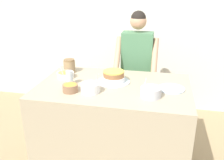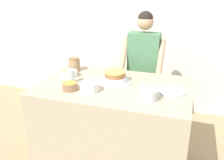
{
  "view_description": "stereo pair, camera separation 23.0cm",
  "coord_description": "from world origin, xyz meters",
  "px_view_note": "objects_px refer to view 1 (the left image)",
  "views": [
    {
      "loc": [
        0.43,
        -1.69,
        1.84
      ],
      "look_at": [
        -0.01,
        0.41,
        1.0
      ],
      "focal_mm": 40.0,
      "sensor_mm": 36.0,
      "label": 1
    },
    {
      "loc": [
        0.65,
        -1.63,
        1.84
      ],
      "look_at": [
        -0.01,
        0.41,
        1.0
      ],
      "focal_mm": 40.0,
      "sensor_mm": 36.0,
      "label": 2
    }
  ],
  "objects_px": {
    "person_baker": "(137,63)",
    "cake": "(114,77)",
    "frosting_bowl_orange": "(70,88)",
    "ceramic_plate": "(171,89)",
    "frosting_bowl_pink": "(90,87)",
    "stoneware_jar": "(69,66)",
    "drinking_glass": "(70,78)",
    "frosting_bowl_yellow": "(65,75)",
    "frosting_bowl_white": "(151,92)"
  },
  "relations": [
    {
      "from": "frosting_bowl_yellow",
      "to": "drinking_glass",
      "type": "height_order",
      "value": "frosting_bowl_yellow"
    },
    {
      "from": "frosting_bowl_white",
      "to": "drinking_glass",
      "type": "bearing_deg",
      "value": 170.87
    },
    {
      "from": "frosting_bowl_pink",
      "to": "stoneware_jar",
      "type": "relative_size",
      "value": 1.25
    },
    {
      "from": "frosting_bowl_yellow",
      "to": "stoneware_jar",
      "type": "height_order",
      "value": "frosting_bowl_yellow"
    },
    {
      "from": "frosting_bowl_yellow",
      "to": "frosting_bowl_orange",
      "type": "bearing_deg",
      "value": -61.79
    },
    {
      "from": "cake",
      "to": "frosting_bowl_pink",
      "type": "height_order",
      "value": "frosting_bowl_pink"
    },
    {
      "from": "frosting_bowl_orange",
      "to": "stoneware_jar",
      "type": "distance_m",
      "value": 0.53
    },
    {
      "from": "frosting_bowl_pink",
      "to": "ceramic_plate",
      "type": "xyz_separation_m",
      "value": [
        0.71,
        0.21,
        -0.04
      ]
    },
    {
      "from": "cake",
      "to": "frosting_bowl_pink",
      "type": "distance_m",
      "value": 0.32
    },
    {
      "from": "person_baker",
      "to": "frosting_bowl_pink",
      "type": "distance_m",
      "value": 0.97
    },
    {
      "from": "person_baker",
      "to": "frosting_bowl_pink",
      "type": "height_order",
      "value": "person_baker"
    },
    {
      "from": "cake",
      "to": "frosting_bowl_yellow",
      "type": "relative_size",
      "value": 1.67
    },
    {
      "from": "person_baker",
      "to": "frosting_bowl_white",
      "type": "relative_size",
      "value": 8.78
    },
    {
      "from": "person_baker",
      "to": "frosting_bowl_yellow",
      "type": "height_order",
      "value": "person_baker"
    },
    {
      "from": "frosting_bowl_orange",
      "to": "ceramic_plate",
      "type": "bearing_deg",
      "value": 14.99
    },
    {
      "from": "cake",
      "to": "drinking_glass",
      "type": "height_order",
      "value": "drinking_glass"
    },
    {
      "from": "frosting_bowl_white",
      "to": "frosting_bowl_pink",
      "type": "height_order",
      "value": "frosting_bowl_pink"
    },
    {
      "from": "stoneware_jar",
      "to": "frosting_bowl_white",
      "type": "bearing_deg",
      "value": -26.86
    },
    {
      "from": "frosting_bowl_white",
      "to": "frosting_bowl_orange",
      "type": "bearing_deg",
      "value": -177.0
    },
    {
      "from": "frosting_bowl_orange",
      "to": "ceramic_plate",
      "type": "relative_size",
      "value": 0.56
    },
    {
      "from": "person_baker",
      "to": "cake",
      "type": "relative_size",
      "value": 4.87
    },
    {
      "from": "cake",
      "to": "frosting_bowl_white",
      "type": "distance_m",
      "value": 0.46
    },
    {
      "from": "person_baker",
      "to": "frosting_bowl_orange",
      "type": "height_order",
      "value": "person_baker"
    },
    {
      "from": "frosting_bowl_pink",
      "to": "frosting_bowl_white",
      "type": "bearing_deg",
      "value": 1.39
    },
    {
      "from": "cake",
      "to": "frosting_bowl_orange",
      "type": "xyz_separation_m",
      "value": [
        -0.33,
        -0.3,
        -0.01
      ]
    },
    {
      "from": "frosting_bowl_pink",
      "to": "ceramic_plate",
      "type": "bearing_deg",
      "value": 16.75
    },
    {
      "from": "cake",
      "to": "ceramic_plate",
      "type": "height_order",
      "value": "cake"
    },
    {
      "from": "frosting_bowl_white",
      "to": "frosting_bowl_orange",
      "type": "height_order",
      "value": "frosting_bowl_white"
    },
    {
      "from": "frosting_bowl_yellow",
      "to": "frosting_bowl_pink",
      "type": "xyz_separation_m",
      "value": [
        0.35,
        -0.3,
        0.01
      ]
    },
    {
      "from": "ceramic_plate",
      "to": "frosting_bowl_yellow",
      "type": "bearing_deg",
      "value": 175.17
    },
    {
      "from": "person_baker",
      "to": "frosting_bowl_orange",
      "type": "distance_m",
      "value": 1.06
    },
    {
      "from": "drinking_glass",
      "to": "ceramic_plate",
      "type": "distance_m",
      "value": 0.96
    },
    {
      "from": "frosting_bowl_orange",
      "to": "ceramic_plate",
      "type": "distance_m",
      "value": 0.92
    },
    {
      "from": "cake",
      "to": "frosting_bowl_yellow",
      "type": "height_order",
      "value": "frosting_bowl_yellow"
    },
    {
      "from": "frosting_bowl_yellow",
      "to": "drinking_glass",
      "type": "relative_size",
      "value": 1.41
    },
    {
      "from": "drinking_glass",
      "to": "ceramic_plate",
      "type": "bearing_deg",
      "value": 4.53
    },
    {
      "from": "person_baker",
      "to": "stoneware_jar",
      "type": "height_order",
      "value": "person_baker"
    },
    {
      "from": "frosting_bowl_yellow",
      "to": "stoneware_jar",
      "type": "distance_m",
      "value": 0.17
    },
    {
      "from": "frosting_bowl_white",
      "to": "drinking_glass",
      "type": "distance_m",
      "value": 0.78
    },
    {
      "from": "person_baker",
      "to": "frosting_bowl_pink",
      "type": "bearing_deg",
      "value": -108.69
    },
    {
      "from": "person_baker",
      "to": "ceramic_plate",
      "type": "relative_size",
      "value": 6.32
    },
    {
      "from": "frosting_bowl_white",
      "to": "stoneware_jar",
      "type": "xyz_separation_m",
      "value": [
        -0.9,
        0.46,
        0.02
      ]
    },
    {
      "from": "cake",
      "to": "drinking_glass",
      "type": "bearing_deg",
      "value": -160.57
    },
    {
      "from": "frosting_bowl_yellow",
      "to": "frosting_bowl_orange",
      "type": "distance_m",
      "value": 0.37
    },
    {
      "from": "frosting_bowl_yellow",
      "to": "frosting_bowl_orange",
      "type": "height_order",
      "value": "frosting_bowl_yellow"
    },
    {
      "from": "frosting_bowl_white",
      "to": "frosting_bowl_pink",
      "type": "relative_size",
      "value": 0.98
    },
    {
      "from": "person_baker",
      "to": "drinking_glass",
      "type": "height_order",
      "value": "person_baker"
    },
    {
      "from": "stoneware_jar",
      "to": "frosting_bowl_pink",
      "type": "bearing_deg",
      "value": -51.63
    },
    {
      "from": "cake",
      "to": "frosting_bowl_orange",
      "type": "distance_m",
      "value": 0.45
    },
    {
      "from": "person_baker",
      "to": "stoneware_jar",
      "type": "bearing_deg",
      "value": -146.78
    }
  ]
}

